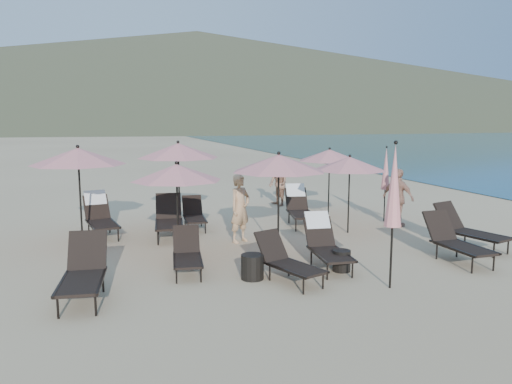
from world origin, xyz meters
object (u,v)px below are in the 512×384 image
object	(u,v)px
lounger_8	(194,214)
umbrella_closed_1	(386,169)
lounger_4	(456,240)
lounger_5	(469,229)
beachgoer_c	(398,198)
lounger_7	(169,218)
umbrella_open_0	(177,173)
umbrella_open_1	(279,163)
side_table_1	(342,261)
lounger_6	(100,215)
umbrella_open_4	(330,155)
umbrella_open_2	(350,164)
beachgoer_a	(240,208)
lounger_9	(299,206)
lounger_0	(84,271)
lounger_3	(325,243)
lounger_2	(287,260)
side_table_0	(252,267)
umbrella_open_3	(178,151)
beachgoer_b	(278,184)
lounger_1	(187,253)
umbrella_closed_0	(394,187)

from	to	relation	value
lounger_8	umbrella_closed_1	xyz separation A→B (m)	(5.63, -0.82, 1.17)
lounger_4	lounger_5	world-z (taller)	lounger_5
beachgoer_c	lounger_7	bearing A→B (deg)	59.04
umbrella_open_0	beachgoer_c	size ratio (longest dim) A/B	1.30
lounger_4	lounger_7	distance (m)	6.98
umbrella_open_1	lounger_8	bearing A→B (deg)	113.97
umbrella_open_0	umbrella_open_1	distance (m)	2.30
lounger_8	side_table_1	size ratio (longest dim) A/B	3.52
side_table_1	lounger_6	bearing A→B (deg)	133.58
umbrella_open_4	umbrella_open_2	bearing A→B (deg)	-104.80
lounger_7	beachgoer_a	xyz separation A→B (m)	(1.61, -1.12, 0.37)
lounger_6	umbrella_closed_1	distance (m)	8.25
lounger_7	umbrella_open_0	world-z (taller)	umbrella_open_0
umbrella_open_4	lounger_4	bearing A→B (deg)	-87.68
lounger_9	umbrella_open_1	size ratio (longest dim) A/B	0.80
lounger_0	lounger_3	world-z (taller)	lounger_3
umbrella_open_0	lounger_7	bearing A→B (deg)	87.17
lounger_2	lounger_7	size ratio (longest dim) A/B	0.87
side_table_0	umbrella_open_0	bearing A→B (deg)	119.02
umbrella_closed_1	side_table_0	distance (m)	6.83
lounger_7	side_table_1	bearing A→B (deg)	-46.99
umbrella_open_4	side_table_0	size ratio (longest dim) A/B	4.45
lounger_5	umbrella_open_3	size ratio (longest dim) A/B	0.77
lounger_5	lounger_7	distance (m)	7.43
lounger_8	beachgoer_c	size ratio (longest dim) A/B	0.92
lounger_0	beachgoer_a	distance (m)	4.73
lounger_5	lounger_9	world-z (taller)	lounger_9
lounger_4	beachgoer_b	xyz separation A→B (m)	(-1.19, 7.67, 0.32)
umbrella_open_1	umbrella_closed_1	bearing A→B (deg)	27.72
lounger_2	lounger_7	distance (m)	4.61
lounger_6	umbrella_open_2	distance (m)	6.76
lounger_9	beachgoer_b	world-z (taller)	beachgoer_b
beachgoer_b	umbrella_open_2	bearing A→B (deg)	-7.08
lounger_1	beachgoer_b	bearing A→B (deg)	64.42
lounger_4	beachgoer_b	world-z (taller)	beachgoer_b
lounger_3	lounger_4	bearing A→B (deg)	-4.32
lounger_1	lounger_8	distance (m)	4.02
beachgoer_a	lounger_5	bearing A→B (deg)	-54.18
umbrella_open_3	umbrella_closed_1	size ratio (longest dim) A/B	1.09
lounger_6	umbrella_open_1	xyz separation A→B (m)	(3.88, -3.05, 1.53)
lounger_3	umbrella_open_2	xyz separation A→B (m)	(1.95, 2.58, 1.38)
beachgoer_b	beachgoer_c	distance (m)	4.73
lounger_5	side_table_0	bearing A→B (deg)	171.18
lounger_3	lounger_6	bearing A→B (deg)	142.26
side_table_0	umbrella_closed_0	bearing A→B (deg)	-29.77
umbrella_open_2	umbrella_open_1	bearing A→B (deg)	-153.79
umbrella_open_4	side_table_0	world-z (taller)	umbrella_open_4
beachgoer_b	lounger_6	bearing A→B (deg)	-76.91
umbrella_open_1	beachgoer_b	bearing A→B (deg)	69.15
lounger_2	lounger_8	world-z (taller)	lounger_2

